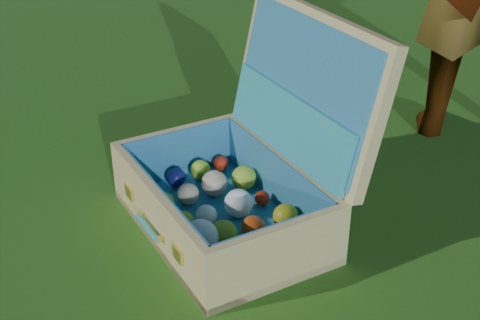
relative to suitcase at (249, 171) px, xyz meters
name	(u,v)px	position (x,y,z in m)	size (l,w,h in m)	color
ground	(137,240)	(-0.16, -0.23, -0.14)	(60.00, 60.00, 0.00)	#215114
suitcase	(249,171)	(0.00, 0.00, 0.00)	(0.67, 0.64, 0.51)	#DABE75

